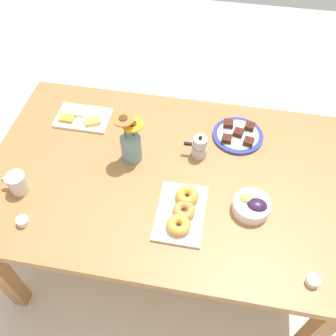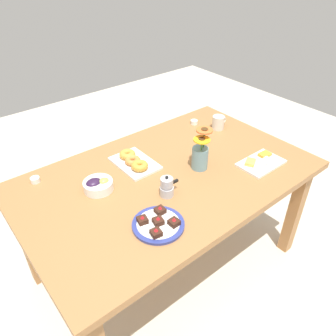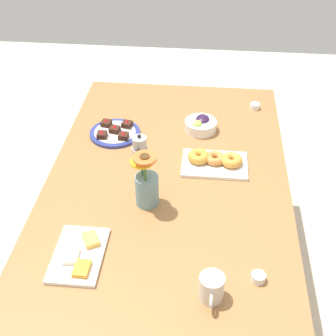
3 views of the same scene
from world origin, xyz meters
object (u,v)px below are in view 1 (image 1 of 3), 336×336
at_px(cheese_platter, 83,118).
at_px(jam_cup_honey, 313,281).
at_px(croissant_platter, 182,211).
at_px(coffee_mug, 17,183).
at_px(jam_cup_berry, 23,221).
at_px(dining_table, 168,185).
at_px(flower_vase, 131,145).
at_px(dessert_plate, 238,135).
at_px(moka_pot, 199,147).
at_px(grape_bowl, 252,206).

xyz_separation_m(cheese_platter, jam_cup_honey, (-1.06, 0.65, 0.00)).
bearing_deg(cheese_platter, croissant_platter, 141.42).
bearing_deg(coffee_mug, croissant_platter, -179.90).
bearing_deg(jam_cup_berry, croissant_platter, -165.89).
distance_m(dining_table, coffee_mug, 0.64).
relative_size(coffee_mug, croissant_platter, 0.41).
distance_m(jam_cup_berry, flower_vase, 0.54).
xyz_separation_m(cheese_platter, dessert_plate, (-0.76, -0.02, 0.00)).
bearing_deg(moka_pot, dining_table, 49.03).
distance_m(dessert_plate, moka_pot, 0.22).
distance_m(cheese_platter, flower_vase, 0.36).
height_order(grape_bowl, moka_pot, moka_pot).
bearing_deg(jam_cup_honey, cheese_platter, -31.37).
xyz_separation_m(croissant_platter, jam_cup_berry, (0.61, 0.15, -0.01)).
height_order(cheese_platter, jam_cup_honey, cheese_platter).
height_order(grape_bowl, cheese_platter, grape_bowl).
bearing_deg(grape_bowl, jam_cup_berry, 14.31).
distance_m(grape_bowl, dessert_plate, 0.41).
distance_m(cheese_platter, croissant_platter, 0.72).
height_order(cheese_platter, dessert_plate, dessert_plate).
bearing_deg(grape_bowl, dessert_plate, -78.86).
xyz_separation_m(dining_table, flower_vase, (0.18, -0.06, 0.17)).
xyz_separation_m(dining_table, dessert_plate, (-0.28, -0.28, 0.10)).
height_order(coffee_mug, cheese_platter, coffee_mug).
relative_size(grape_bowl, dessert_plate, 0.64).
relative_size(cheese_platter, jam_cup_berry, 5.42).
distance_m(coffee_mug, jam_cup_berry, 0.17).
xyz_separation_m(coffee_mug, flower_vase, (-0.42, -0.26, 0.04)).
relative_size(cheese_platter, jam_cup_honey, 5.42).
bearing_deg(croissant_platter, cheese_platter, -38.58).
xyz_separation_m(coffee_mug, dessert_plate, (-0.88, -0.47, -0.04)).
distance_m(dessert_plate, flower_vase, 0.51).
distance_m(jam_cup_honey, flower_vase, 0.89).
height_order(cheese_platter, flower_vase, flower_vase).
xyz_separation_m(jam_cup_berry, flower_vase, (-0.34, -0.41, 0.07)).
xyz_separation_m(coffee_mug, jam_cup_honey, (-1.18, 0.19, -0.03)).
xyz_separation_m(dining_table, coffee_mug, (0.60, 0.19, 0.13)).
height_order(croissant_platter, flower_vase, flower_vase).
height_order(grape_bowl, croissant_platter, grape_bowl).
bearing_deg(jam_cup_berry, grape_bowl, -165.69).
relative_size(cheese_platter, croissant_platter, 0.93).
bearing_deg(croissant_platter, dessert_plate, -112.14).
distance_m(grape_bowl, jam_cup_berry, 0.91).
bearing_deg(flower_vase, croissant_platter, 136.22).
xyz_separation_m(coffee_mug, jam_cup_berry, (-0.08, 0.15, -0.03)).
bearing_deg(grape_bowl, croissant_platter, 14.77).
xyz_separation_m(dining_table, grape_bowl, (-0.36, 0.12, 0.12)).
distance_m(jam_cup_honey, moka_pot, 0.70).
xyz_separation_m(dining_table, cheese_platter, (0.47, -0.26, 0.10)).
bearing_deg(coffee_mug, dining_table, -162.01).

